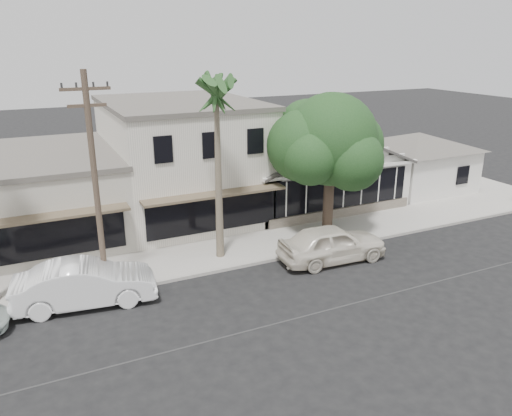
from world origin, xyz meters
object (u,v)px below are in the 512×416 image
car_0 (332,243)px  shade_tree (328,142)px  car_1 (85,284)px  utility_pole (95,182)px

car_0 → shade_tree: size_ratio=0.69×
car_0 → car_1: (-11.10, 0.69, 0.01)m
car_0 → car_1: car_1 is taller
car_1 → car_0: bearing=-86.1°
utility_pole → car_1: 4.05m
utility_pole → car_1: size_ratio=1.66×
shade_tree → utility_pole: bearing=-169.8°
utility_pole → car_0: (10.23, -1.37, -3.90)m
utility_pole → car_1: bearing=-142.4°
car_1 → utility_pole: bearing=-45.0°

